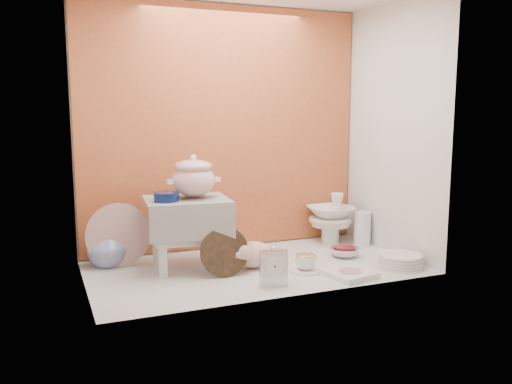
% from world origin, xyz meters
% --- Properties ---
extents(ground, '(1.80, 1.80, 0.00)m').
position_xyz_m(ground, '(0.00, 0.00, 0.00)').
color(ground, silver).
rests_on(ground, ground).
extents(niche_shell, '(1.86, 1.03, 1.53)m').
position_xyz_m(niche_shell, '(0.00, 0.18, 0.93)').
color(niche_shell, '#BE5B2F').
rests_on(niche_shell, ground).
extents(step_stool, '(0.48, 0.42, 0.39)m').
position_xyz_m(step_stool, '(-0.34, 0.13, 0.19)').
color(step_stool, silver).
rests_on(step_stool, ground).
extents(soup_tureen, '(0.31, 0.31, 0.24)m').
position_xyz_m(soup_tureen, '(-0.30, 0.13, 0.51)').
color(soup_tureen, white).
rests_on(soup_tureen, step_stool).
extents(cobalt_bowl, '(0.16, 0.16, 0.05)m').
position_xyz_m(cobalt_bowl, '(-0.46, 0.08, 0.41)').
color(cobalt_bowl, '#091748').
rests_on(cobalt_bowl, step_stool).
extents(floral_platter, '(0.36, 0.05, 0.36)m').
position_xyz_m(floral_platter, '(-0.69, 0.30, 0.18)').
color(floral_platter, silver).
rests_on(floral_platter, ground).
extents(blue_white_vase, '(0.28, 0.28, 0.23)m').
position_xyz_m(blue_white_vase, '(-0.75, 0.34, 0.12)').
color(blue_white_vase, silver).
rests_on(blue_white_vase, ground).
extents(lacquer_tray, '(0.26, 0.06, 0.26)m').
position_xyz_m(lacquer_tray, '(-0.20, -0.09, 0.13)').
color(lacquer_tray, black).
rests_on(lacquer_tray, ground).
extents(mantel_clock, '(0.14, 0.08, 0.20)m').
position_xyz_m(mantel_clock, '(-0.03, -0.33, 0.10)').
color(mantel_clock, silver).
rests_on(mantel_clock, ground).
extents(plush_pig, '(0.30, 0.24, 0.16)m').
position_xyz_m(plush_pig, '(-0.01, -0.01, 0.08)').
color(plush_pig, '#D9A799').
rests_on(plush_pig, ground).
extents(teacup_saucer, '(0.20, 0.20, 0.01)m').
position_xyz_m(teacup_saucer, '(0.23, -0.18, 0.01)').
color(teacup_saucer, white).
rests_on(teacup_saucer, ground).
extents(gold_rim_teacup, '(0.14, 0.14, 0.09)m').
position_xyz_m(gold_rim_teacup, '(0.23, -0.18, 0.06)').
color(gold_rim_teacup, white).
rests_on(gold_rim_teacup, teacup_saucer).
extents(lattice_dish, '(0.26, 0.26, 0.03)m').
position_xyz_m(lattice_dish, '(0.40, -0.35, 0.02)').
color(lattice_dish, white).
rests_on(lattice_dish, ground).
extents(dinner_plate_stack, '(0.31, 0.31, 0.07)m').
position_xyz_m(dinner_plate_stack, '(0.75, -0.31, 0.04)').
color(dinner_plate_stack, white).
rests_on(dinner_plate_stack, ground).
extents(crystal_bowl, '(0.20, 0.20, 0.06)m').
position_xyz_m(crystal_bowl, '(0.58, -0.01, 0.03)').
color(crystal_bowl, silver).
rests_on(crystal_bowl, ground).
extents(clear_glass_vase, '(0.13, 0.13, 0.22)m').
position_xyz_m(clear_glass_vase, '(0.84, 0.20, 0.11)').
color(clear_glass_vase, silver).
rests_on(clear_glass_vase, ground).
extents(porcelain_tower, '(0.30, 0.30, 0.33)m').
position_xyz_m(porcelain_tower, '(0.67, 0.32, 0.17)').
color(porcelain_tower, white).
rests_on(porcelain_tower, ground).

